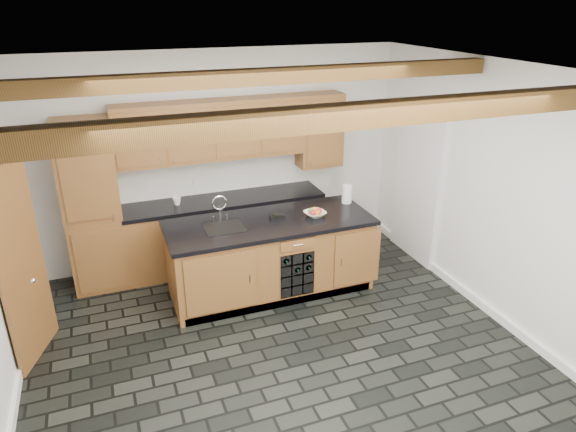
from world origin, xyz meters
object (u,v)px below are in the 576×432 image
fruit_bowl (315,214)px  paper_towel (347,194)px  island (271,256)px  kitchen_scale (277,216)px

fruit_bowl → paper_towel: bearing=25.7°
island → paper_towel: (1.11, 0.22, 0.58)m
fruit_bowl → island: bearing=174.9°
island → fruit_bowl: bearing=-5.1°
kitchen_scale → paper_towel: (1.01, 0.16, 0.09)m
paper_towel → island: bearing=-168.7°
island → kitchen_scale: (0.11, 0.06, 0.49)m
kitchen_scale → fruit_bowl: bearing=-11.9°
kitchen_scale → fruit_bowl: fruit_bowl is taller
fruit_bowl → paper_towel: 0.63m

